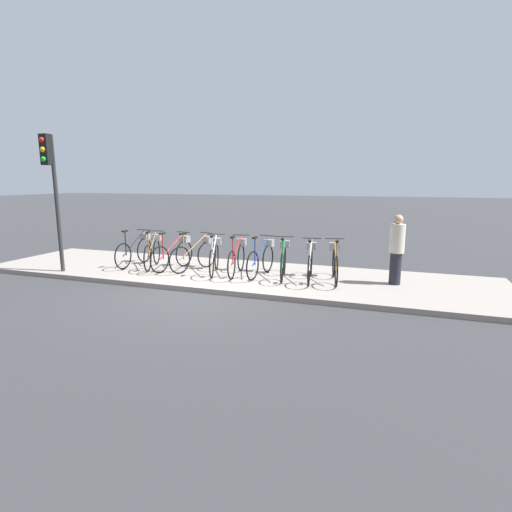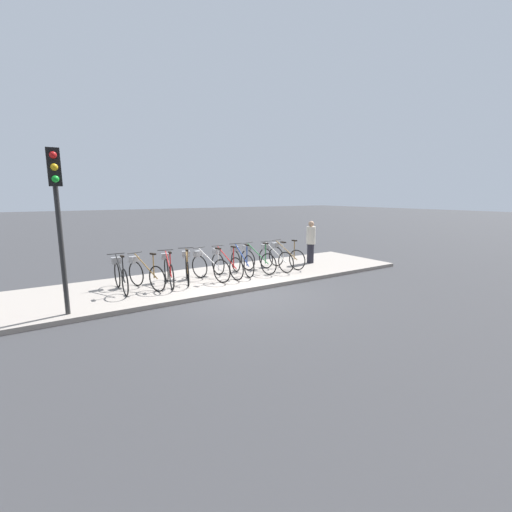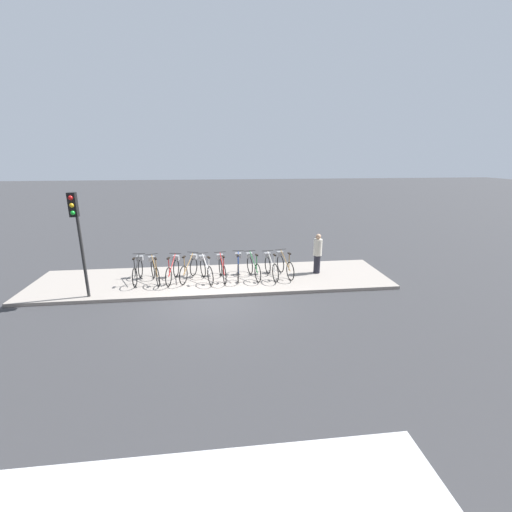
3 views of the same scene
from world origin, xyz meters
name	(u,v)px [view 1 (image 1 of 3)]	position (x,y,z in m)	size (l,w,h in m)	color
ground_plane	(199,293)	(0.00, 0.00, 0.00)	(120.00, 120.00, 0.00)	#38383A
sidewalk	(228,274)	(0.00, 1.66, 0.06)	(13.52, 3.32, 0.12)	#9E9389
parked_bicycle_0	(136,249)	(-2.83, 1.67, 0.57)	(0.46, 1.70, 1.04)	black
parked_bicycle_1	(153,251)	(-2.21, 1.57, 0.57)	(0.68, 1.62, 1.04)	black
parked_bicycle_2	(175,253)	(-1.52, 1.57, 0.57)	(0.48, 1.68, 1.04)	black
parked_bicycle_3	(196,253)	(-0.91, 1.66, 0.57)	(0.67, 1.62, 1.04)	black
parked_bicycle_4	(215,256)	(-0.29, 1.49, 0.57)	(0.65, 1.63, 1.04)	black
parked_bicycle_5	(237,257)	(0.32, 1.54, 0.57)	(0.46, 1.69, 1.04)	black
parked_bicycle_6	(262,258)	(0.95, 1.64, 0.57)	(0.46, 1.70, 1.04)	black
parked_bicycle_7	(284,259)	(1.53, 1.61, 0.57)	(0.52, 1.68, 1.04)	black
parked_bicycle_8	(310,262)	(2.21, 1.54, 0.57)	(0.46, 1.69, 1.04)	black
parked_bicycle_9	(335,262)	(2.78, 1.67, 0.57)	(0.51, 1.68, 1.04)	black
pedestrian	(397,248)	(4.15, 1.81, 0.96)	(0.34, 0.34, 1.61)	#23232D
traffic_light	(51,175)	(-4.21, 0.24, 2.64)	(0.24, 0.40, 3.50)	#2D2D2D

